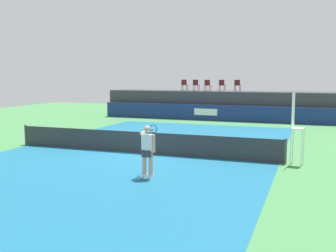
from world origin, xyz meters
The scene contains 15 objects.
ground_plane centered at (0.00, 3.00, 0.00)m, with size 48.00×48.00×0.00m, color #3D7A42.
court_inner centered at (0.00, 0.00, 0.00)m, with size 12.00×22.00×0.00m, color #16597A.
sponsor_wall centered at (0.00, 13.50, 0.60)m, with size 18.00×0.22×1.20m.
spectator_platform centered at (0.00, 15.30, 1.10)m, with size 18.00×2.80×2.20m, color #38383D.
spectator_chair_far_left centered at (-2.85, 15.33, 2.69)m, with size 0.44×0.44×0.89m.
spectator_chair_left centered at (-1.83, 15.21, 2.69)m, with size 0.45×0.45×0.89m.
spectator_chair_center centered at (-0.79, 14.94, 2.69)m, with size 0.46×0.46×0.89m.
spectator_chair_right centered at (0.30, 15.23, 2.69)m, with size 0.45×0.45×0.89m.
spectator_chair_far_right centered at (1.51, 15.34, 2.69)m, with size 0.46×0.46×0.89m.
umpire_chair centered at (6.52, 0.02, 1.59)m, with size 0.50×0.50×2.76m.
tennis_net centered at (0.00, 0.00, 0.47)m, with size 12.40×0.02×0.95m, color #2D2D2D.
net_post_near centered at (-6.20, 0.00, 0.50)m, with size 0.10×0.10×1.00m, color #4C4C51.
net_post_far centered at (6.20, 0.00, 0.50)m, with size 0.10×0.10×1.00m, color #4C4C51.
tennis_player centered at (1.98, -3.76, 0.96)m, with size 0.64×1.15×1.77m.
tennis_ball centered at (-3.30, 7.78, 0.04)m, with size 0.07×0.07×0.07m, color #D8EA33.
Camera 1 is at (7.10, -15.74, 3.42)m, focal length 42.23 mm.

